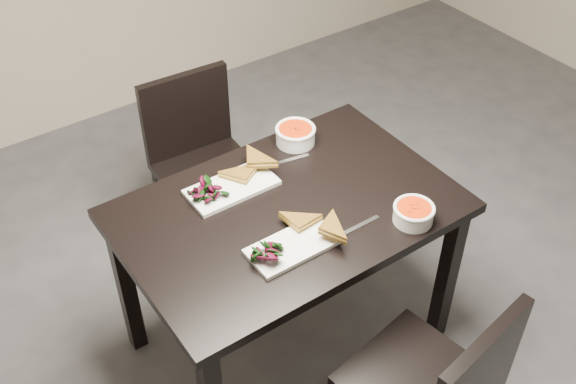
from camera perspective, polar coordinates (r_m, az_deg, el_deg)
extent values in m
plane|color=#47474C|center=(3.00, 11.05, -13.98)|extent=(5.00, 5.00, 0.00)
cube|color=black|center=(2.50, 0.00, -1.57)|extent=(1.20, 0.80, 0.04)
cube|color=black|center=(2.86, 12.97, -6.69)|extent=(0.06, 0.06, 0.71)
cube|color=black|center=(2.82, -13.18, -7.59)|extent=(0.06, 0.06, 0.71)
cube|color=black|center=(3.20, 4.45, 0.53)|extent=(0.06, 0.06, 0.71)
cube|color=black|center=(2.43, 10.56, -15.11)|extent=(0.48, 0.48, 0.04)
cube|color=black|center=(2.75, 9.29, -13.39)|extent=(0.05, 0.05, 0.41)
cube|color=black|center=(2.20, 15.28, -14.57)|extent=(0.42, 0.11, 0.40)
cube|color=black|center=(3.16, -6.57, 1.51)|extent=(0.44, 0.44, 0.04)
cube|color=black|center=(3.13, -7.73, -4.55)|extent=(0.04, 0.04, 0.41)
cube|color=black|center=(3.24, -2.01, -2.22)|extent=(0.04, 0.04, 0.41)
cube|color=black|center=(3.38, -10.37, -0.83)|extent=(0.04, 0.04, 0.41)
cube|color=black|center=(3.49, -4.98, 1.21)|extent=(0.04, 0.04, 0.41)
cube|color=black|center=(3.17, -8.41, 6.44)|extent=(0.42, 0.06, 0.40)
cube|color=white|center=(2.33, 0.41, -4.48)|extent=(0.31, 0.16, 0.02)
cylinder|color=white|center=(2.45, 10.29, -1.85)|extent=(0.14, 0.14, 0.06)
cylinder|color=red|center=(2.44, 10.36, -1.42)|extent=(0.12, 0.12, 0.02)
torus|color=white|center=(2.43, 10.37, -1.30)|extent=(0.15, 0.15, 0.01)
cube|color=silver|center=(2.42, 5.81, -2.83)|extent=(0.18, 0.02, 0.00)
cube|color=white|center=(2.56, -4.65, 0.39)|extent=(0.33, 0.17, 0.02)
cylinder|color=white|center=(2.77, 0.61, 4.63)|extent=(0.16, 0.16, 0.06)
cylinder|color=red|center=(2.76, 0.61, 5.09)|extent=(0.13, 0.13, 0.02)
torus|color=white|center=(2.75, 0.62, 5.21)|extent=(0.16, 0.16, 0.02)
cube|color=silver|center=(2.69, -0.04, 2.62)|extent=(0.18, 0.05, 0.00)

